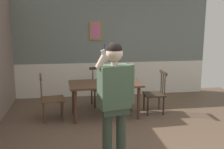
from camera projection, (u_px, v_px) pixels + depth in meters
ground_plane at (139, 144)px, 4.55m from camera, size 6.95×6.95×0.00m
room_back_partition at (112, 47)px, 7.35m from camera, size 5.29×0.17×2.77m
dining_table at (105, 87)px, 5.78m from camera, size 1.56×0.92×0.74m
chair_near_window at (156, 93)px, 6.03m from camera, size 0.45×0.45×0.95m
chair_by_doorway at (99, 87)px, 6.59m from camera, size 0.47×0.47×0.93m
chair_at_table_head at (51, 98)px, 5.59m from camera, size 0.53×0.53×0.96m
person_figure at (115, 95)px, 3.75m from camera, size 0.57×0.33×1.77m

